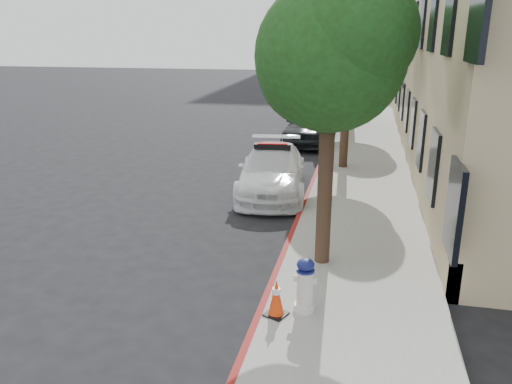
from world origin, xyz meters
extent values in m
plane|color=black|center=(0.00, 0.00, 0.00)|extent=(120.00, 120.00, 0.00)
cube|color=gray|center=(3.60, 10.00, 0.07)|extent=(3.20, 50.00, 0.15)
cube|color=maroon|center=(2.06, 10.00, 0.07)|extent=(0.12, 50.00, 0.15)
cube|color=tan|center=(9.20, 15.00, 5.00)|extent=(8.00, 36.00, 10.00)
cylinder|color=black|center=(2.90, -2.00, 1.80)|extent=(0.30, 0.30, 3.30)
sphere|color=#1B3811|center=(2.90, -2.00, 4.25)|extent=(2.80, 2.80, 2.80)
sphere|color=#1B3811|center=(3.30, -2.30, 4.65)|extent=(2.24, 2.24, 2.24)
sphere|color=#1B3811|center=(2.55, -1.70, 3.95)|extent=(2.10, 2.10, 2.10)
cylinder|color=black|center=(2.90, 6.00, 1.74)|extent=(0.30, 0.30, 3.19)
sphere|color=#1B3811|center=(2.90, 6.00, 4.14)|extent=(2.60, 2.60, 2.60)
sphere|color=#1B3811|center=(3.30, 5.70, 4.54)|extent=(2.08, 2.08, 2.08)
sphere|color=#1B3811|center=(2.55, 6.30, 3.84)|extent=(1.95, 1.95, 1.95)
cylinder|color=black|center=(2.90, 14.00, 1.86)|extent=(0.30, 0.30, 3.41)
sphere|color=#1B3811|center=(2.90, 14.00, 4.36)|extent=(3.00, 3.00, 3.00)
sphere|color=#1B3811|center=(3.30, 13.70, 4.76)|extent=(2.40, 2.40, 2.40)
sphere|color=#1B3811|center=(2.55, 14.30, 4.06)|extent=(2.25, 2.25, 2.25)
imported|color=white|center=(0.93, 2.88, 0.70)|extent=(2.57, 5.03, 1.40)
cube|color=black|center=(0.93, 2.88, 1.46)|extent=(1.13, 0.42, 0.14)
cube|color=#A50A07|center=(0.93, 2.88, 1.52)|extent=(0.92, 0.34, 0.06)
imported|color=black|center=(1.20, 10.55, 0.83)|extent=(2.22, 4.95, 1.65)
imported|color=black|center=(1.18, 15.68, 0.81)|extent=(2.25, 5.07, 1.62)
cylinder|color=silver|center=(2.79, -4.02, 0.21)|extent=(0.37, 0.37, 0.11)
cylinder|color=silver|center=(2.79, -4.02, 0.58)|extent=(0.27, 0.27, 0.63)
ellipsoid|color=navy|center=(2.79, -4.02, 1.00)|extent=(0.30, 0.30, 0.21)
cylinder|color=silver|center=(2.79, -4.02, 0.72)|extent=(0.40, 0.15, 0.11)
cylinder|color=silver|center=(2.79, -4.02, 0.72)|extent=(0.13, 0.22, 0.11)
cube|color=black|center=(2.35, -4.27, 0.16)|extent=(0.44, 0.44, 0.03)
cone|color=#EC3A0C|center=(2.35, -4.27, 0.49)|extent=(0.26, 0.26, 0.62)
cylinder|color=white|center=(2.35, -4.27, 0.59)|extent=(0.14, 0.14, 0.09)
camera|label=1|loc=(3.61, -11.51, 4.60)|focal=35.00mm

